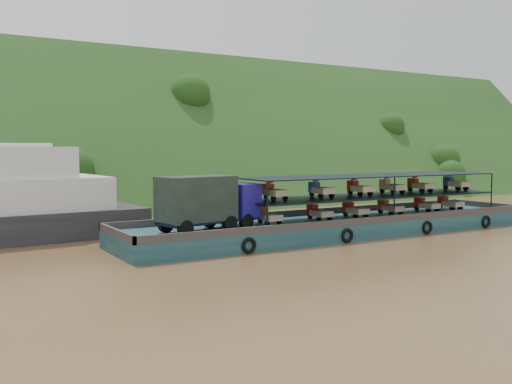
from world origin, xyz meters
TOP-DOWN VIEW (x-y plane):
  - ground at (0.00, 0.00)m, footprint 160.00×160.00m
  - hillside at (0.00, 36.00)m, footprint 140.00×39.60m
  - cargo_barge at (1.46, -1.59)m, footprint 35.00×7.18m

SIDE VIEW (x-z plane):
  - ground at x=0.00m, z-range 0.00..0.00m
  - hillside at x=0.00m, z-range -19.80..19.80m
  - cargo_barge at x=1.46m, z-range -1.22..3.64m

